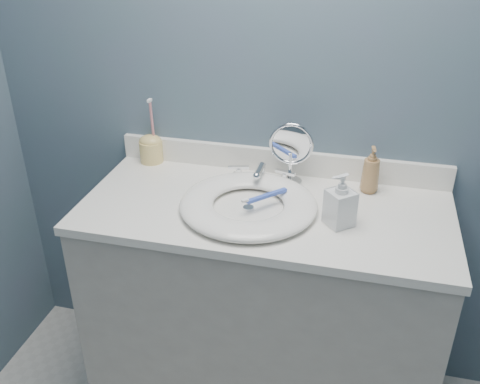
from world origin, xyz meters
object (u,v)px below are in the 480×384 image
(soap_bottle_amber, at_px, (371,170))
(toothbrush_holder, at_px, (151,148))
(soap_bottle_clear, at_px, (341,200))
(makeup_mirror, at_px, (291,151))

(soap_bottle_amber, bearing_deg, toothbrush_holder, 167.73)
(soap_bottle_amber, xyz_separation_m, soap_bottle_clear, (-0.08, -0.24, 0.00))
(soap_bottle_clear, xyz_separation_m, toothbrush_holder, (-0.74, 0.29, -0.03))
(makeup_mirror, relative_size, soap_bottle_amber, 1.38)
(soap_bottle_amber, height_order, soap_bottle_clear, soap_bottle_clear)
(makeup_mirror, bearing_deg, soap_bottle_clear, -52.65)
(soap_bottle_clear, distance_m, toothbrush_holder, 0.79)
(soap_bottle_clear, height_order, toothbrush_holder, toothbrush_holder)
(soap_bottle_amber, distance_m, toothbrush_holder, 0.82)
(toothbrush_holder, bearing_deg, soap_bottle_clear, -21.34)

